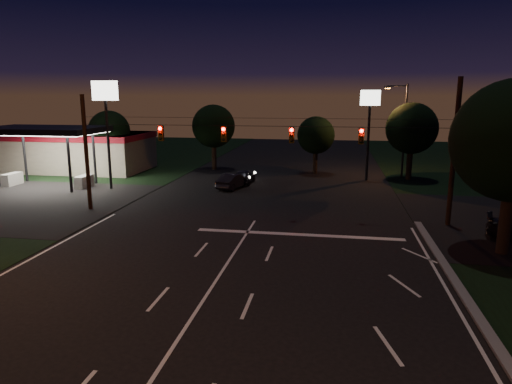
# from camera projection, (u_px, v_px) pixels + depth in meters

# --- Properties ---
(ground) EXTENTS (140.00, 140.00, 0.00)m
(ground) POSITION_uv_depth(u_px,v_px,m) (186.00, 327.00, 15.86)
(ground) COLOR black
(ground) RESTS_ON ground
(cross_street_left) EXTENTS (20.00, 16.00, 0.02)m
(cross_street_left) POSITION_uv_depth(u_px,v_px,m) (0.00, 202.00, 34.60)
(cross_street_left) COLOR black
(cross_street_left) RESTS_ON ground
(stop_bar) EXTENTS (12.00, 0.50, 0.01)m
(stop_bar) POSITION_uv_depth(u_px,v_px,m) (298.00, 234.00, 26.45)
(stop_bar) COLOR silver
(stop_bar) RESTS_ON ground
(utility_pole_right) EXTENTS (0.30, 0.30, 9.00)m
(utility_pole_right) POSITION_uv_depth(u_px,v_px,m) (447.00, 225.00, 28.34)
(utility_pole_right) COLOR black
(utility_pole_right) RESTS_ON ground
(utility_pole_left) EXTENTS (0.28, 0.28, 8.00)m
(utility_pole_left) POSITION_uv_depth(u_px,v_px,m) (91.00, 209.00, 32.31)
(utility_pole_left) COLOR black
(utility_pole_left) RESTS_ON ground
(signal_span) EXTENTS (24.00, 0.40, 1.56)m
(signal_span) POSITION_uv_depth(u_px,v_px,m) (257.00, 134.00, 29.15)
(signal_span) COLOR black
(signal_span) RESTS_ON ground
(gas_station) EXTENTS (14.20, 16.10, 5.25)m
(gas_station) POSITION_uv_depth(u_px,v_px,m) (78.00, 149.00, 48.29)
(gas_station) COLOR gray
(gas_station) RESTS_ON ground
(pole_sign_left_near) EXTENTS (2.20, 0.30, 9.10)m
(pole_sign_left_near) POSITION_uv_depth(u_px,v_px,m) (106.00, 107.00, 37.95)
(pole_sign_left_near) COLOR black
(pole_sign_left_near) RESTS_ON ground
(pole_sign_right) EXTENTS (1.80, 0.30, 8.40)m
(pole_sign_right) POSITION_uv_depth(u_px,v_px,m) (370.00, 114.00, 42.17)
(pole_sign_right) COLOR black
(pole_sign_right) RESTS_ON ground
(street_light_right_far) EXTENTS (2.20, 0.35, 9.00)m
(street_light_right_far) POSITION_uv_depth(u_px,v_px,m) (402.00, 124.00, 43.77)
(street_light_right_far) COLOR black
(street_light_right_far) RESTS_ON ground
(tree_far_a) EXTENTS (4.20, 4.20, 6.42)m
(tree_far_a) POSITION_uv_depth(u_px,v_px,m) (110.00, 132.00, 46.99)
(tree_far_a) COLOR black
(tree_far_a) RESTS_ON ground
(tree_far_b) EXTENTS (4.60, 4.60, 6.98)m
(tree_far_b) POSITION_uv_depth(u_px,v_px,m) (214.00, 127.00, 49.13)
(tree_far_b) COLOR black
(tree_far_b) RESTS_ON ground
(tree_far_c) EXTENTS (3.80, 3.80, 5.86)m
(tree_far_c) POSITION_uv_depth(u_px,v_px,m) (316.00, 136.00, 46.47)
(tree_far_c) COLOR black
(tree_far_c) RESTS_ON ground
(tree_far_d) EXTENTS (4.80, 4.80, 7.30)m
(tree_far_d) POSITION_uv_depth(u_px,v_px,m) (412.00, 129.00, 42.89)
(tree_far_d) COLOR black
(tree_far_d) RESTS_ON ground
(tree_far_e) EXTENTS (4.00, 4.00, 6.18)m
(tree_far_e) POSITION_uv_depth(u_px,v_px,m) (510.00, 140.00, 39.76)
(tree_far_e) COLOR black
(tree_far_e) RESTS_ON ground
(car_oncoming_a) EXTENTS (1.65, 3.80, 1.27)m
(car_oncoming_a) POSITION_uv_depth(u_px,v_px,m) (244.00, 176.00, 41.77)
(car_oncoming_a) COLOR black
(car_oncoming_a) RESTS_ON ground
(car_oncoming_b) EXTENTS (2.36, 4.15, 1.29)m
(car_oncoming_b) POSITION_uv_depth(u_px,v_px,m) (233.00, 181.00, 39.49)
(car_oncoming_b) COLOR black
(car_oncoming_b) RESTS_ON ground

